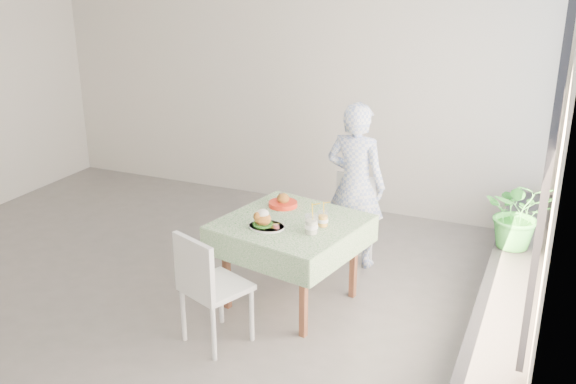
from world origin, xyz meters
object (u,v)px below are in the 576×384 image
at_px(chair_near, 216,309).
at_px(juice_cup_orange, 323,219).
at_px(main_dish, 265,222).
at_px(potted_plant, 519,213).
at_px(chair_far, 346,241).
at_px(cafe_table, 291,252).
at_px(diner, 355,185).

xyz_separation_m(chair_near, juice_cup_orange, (0.56, 0.78, 0.52)).
xyz_separation_m(chair_near, main_dish, (0.14, 0.57, 0.51)).
bearing_deg(potted_plant, chair_far, 177.92).
relative_size(chair_near, juice_cup_orange, 3.63).
relative_size(cafe_table, chair_far, 1.42).
height_order(chair_far, juice_cup_orange, juice_cup_orange).
relative_size(main_dish, potted_plant, 0.49).
bearing_deg(diner, potted_plant, 177.88).
distance_m(chair_near, diner, 1.86).
bearing_deg(juice_cup_orange, diner, 92.07).
xyz_separation_m(cafe_table, chair_far, (0.21, 0.82, -0.19)).
bearing_deg(potted_plant, main_dish, -152.04).
xyz_separation_m(main_dish, potted_plant, (1.83, 0.97, 0.01)).
distance_m(cafe_table, main_dish, 0.41).
distance_m(diner, potted_plant, 1.46).
xyz_separation_m(cafe_table, main_dish, (-0.14, -0.21, 0.33)).
bearing_deg(chair_far, main_dish, -108.85).
height_order(cafe_table, potted_plant, potted_plant).
bearing_deg(main_dish, juice_cup_orange, 26.65).
relative_size(chair_near, potted_plant, 1.51).
distance_m(diner, main_dish, 1.21).
bearing_deg(diner, juice_cup_orange, 96.87).
bearing_deg(main_dish, potted_plant, 27.96).
distance_m(chair_far, juice_cup_orange, 0.98).
height_order(cafe_table, chair_far, chair_far).
relative_size(chair_far, potted_plant, 1.45).
xyz_separation_m(chair_far, diner, (0.03, 0.12, 0.51)).
height_order(main_dish, juice_cup_orange, juice_cup_orange).
xyz_separation_m(chair_near, potted_plant, (1.97, 1.54, 0.52)).
bearing_deg(cafe_table, chair_near, -110.04).
relative_size(cafe_table, diner, 0.79).
bearing_deg(juice_cup_orange, cafe_table, -179.86).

